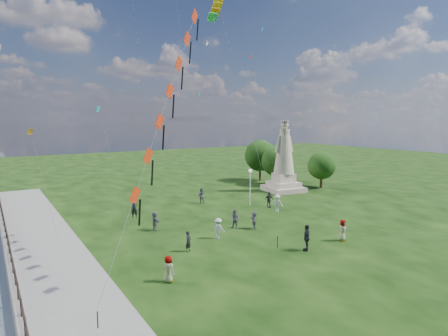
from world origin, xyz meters
TOP-DOWN VIEW (x-y plane):
  - ground at (36.75, 10.00)m, footprint 106.50×160.00m
  - waterfront at (-15.24, 8.99)m, footprint 200.00×200.00m
  - statue at (15.51, 19.27)m, footprint 5.25×5.25m
  - lamppost at (7.04, 15.22)m, footprint 0.37×0.37m
  - tree_row at (18.78, 24.13)m, footprint 7.85×13.56m
  - person_0 at (-5.43, 5.81)m, footprint 0.65×0.59m
  - person_1 at (0.58, 8.71)m, footprint 0.83×0.96m
  - person_2 at (-2.07, 7.17)m, footprint 1.08×1.19m
  - person_3 at (1.84, 1.38)m, footprint 1.25×1.16m
  - person_4 at (5.79, 1.46)m, footprint 0.94×0.74m
  - person_5 at (-5.46, 11.96)m, footprint 0.72×1.56m
  - person_6 at (-5.55, 16.85)m, footprint 0.75×0.57m
  - person_7 at (2.92, 18.95)m, footprint 0.99×0.85m
  - person_8 at (7.58, 11.31)m, footprint 1.19×1.26m
  - person_9 at (8.06, 13.21)m, footprint 1.05×0.63m
  - person_10 at (-8.73, 1.93)m, footprint 0.72×0.89m
  - person_11 at (1.96, 7.79)m, footprint 1.17×1.53m
  - red_kite_train at (-7.25, 4.63)m, footprint 10.40×9.35m
  - small_kites at (3.58, 23.23)m, footprint 28.73×17.23m

SIDE VIEW (x-z plane):
  - ground at x=36.75m, z-range -0.60..0.00m
  - waterfront at x=-15.24m, z-range -0.82..0.69m
  - person_0 at x=-5.43m, z-range 0.00..1.50m
  - person_11 at x=1.96m, z-range 0.00..1.52m
  - person_10 at x=-8.73m, z-range 0.00..1.58m
  - person_5 at x=-5.46m, z-range 0.00..1.66m
  - person_2 at x=-2.07m, z-range 0.00..1.66m
  - person_1 at x=0.58m, z-range 0.00..1.68m
  - person_4 at x=5.79m, z-range 0.00..1.68m
  - person_9 at x=8.06m, z-range 0.00..1.69m
  - person_7 at x=2.92m, z-range 0.00..1.75m
  - person_8 at x=7.58m, z-range 0.00..1.77m
  - person_6 at x=-5.55m, z-range 0.00..1.83m
  - person_3 at x=1.84m, z-range 0.00..1.94m
  - lamppost at x=7.04m, z-range 0.89..4.91m
  - statue at x=15.51m, z-range -1.13..8.08m
  - tree_row at x=18.78m, z-range 0.41..6.69m
  - red_kite_train at x=-7.25m, z-range 2.13..19.58m
  - small_kites at x=3.58m, z-range -0.41..30.16m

